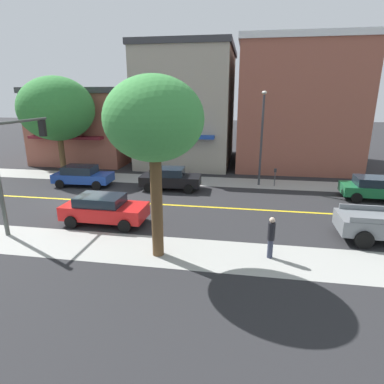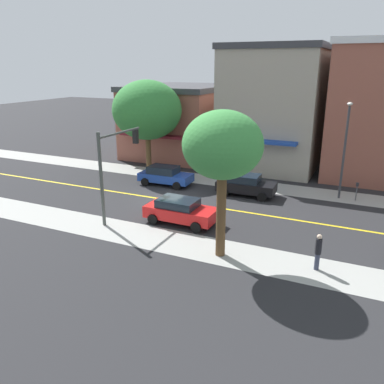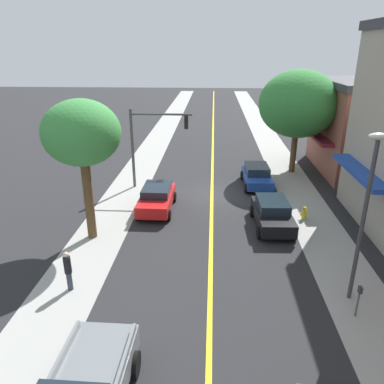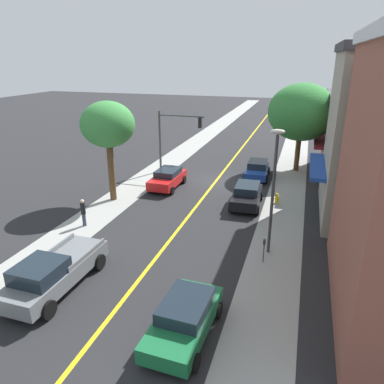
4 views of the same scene
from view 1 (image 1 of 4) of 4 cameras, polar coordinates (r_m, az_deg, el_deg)
ground_plane at (r=21.64m, az=-17.89°, el=-1.42°), size 140.00×140.00×0.00m
sidewalk_left at (r=26.86m, az=-12.16°, el=2.49°), size 2.83×126.00×0.01m
sidewalk_right at (r=16.93m, az=-27.06°, el=-7.57°), size 2.83×126.00×0.01m
road_centerline_stripe at (r=21.64m, az=-17.89°, el=-1.41°), size 0.20×126.00×0.00m
pale_office_building at (r=36.12m, az=-16.71°, el=11.50°), size 12.18×9.21×7.11m
tan_rowhouse at (r=32.90m, az=-0.46°, el=14.94°), size 12.79×8.53×10.79m
brick_apartment_block at (r=32.70m, az=17.72°, el=14.39°), size 11.31×10.58×11.04m
street_tree_right_corner at (r=12.40m, az=-6.74°, el=12.40°), size 3.78×3.78×7.20m
street_tree_left_far at (r=28.92m, az=-22.79°, el=13.38°), size 5.96×5.96×7.92m
fire_hydrant at (r=25.15m, az=-5.18°, el=2.74°), size 0.44×0.24×0.78m
parking_meter at (r=24.40m, az=14.46°, el=3.00°), size 0.12×0.18×1.31m
traffic_light_mast at (r=18.02m, az=-28.79°, el=6.07°), size 4.27×0.32×5.55m
street_lamp at (r=23.92m, az=12.28°, el=10.84°), size 0.70×0.36×6.74m
red_sedan_right_curb at (r=17.37m, az=-15.29°, el=-2.87°), size 2.11×4.32×1.49m
blue_sedan_left_curb at (r=25.08m, az=-18.80°, el=2.79°), size 2.13×4.23×1.49m
black_sedan_left_curb at (r=22.89m, az=-3.92°, el=2.44°), size 2.18×4.27×1.54m
green_sedan_left_curb at (r=23.69m, az=29.87°, el=0.62°), size 2.23×4.42×1.46m
pedestrian_black_shirt at (r=13.58m, az=13.79°, el=-7.59°), size 0.30×0.30×1.77m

